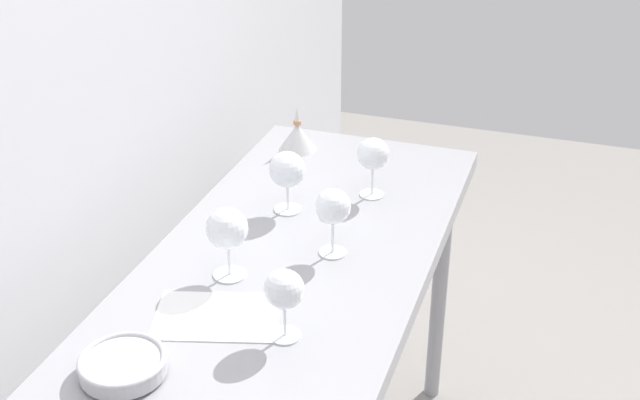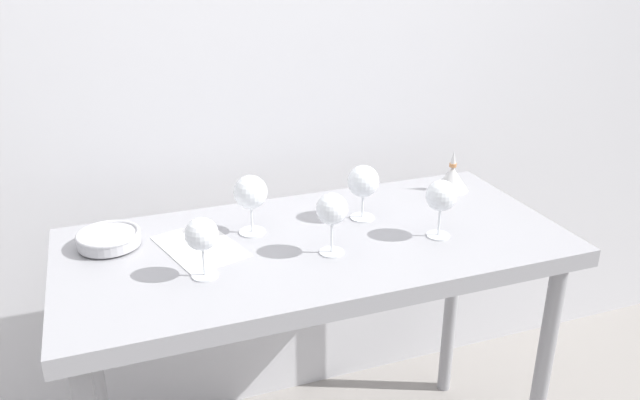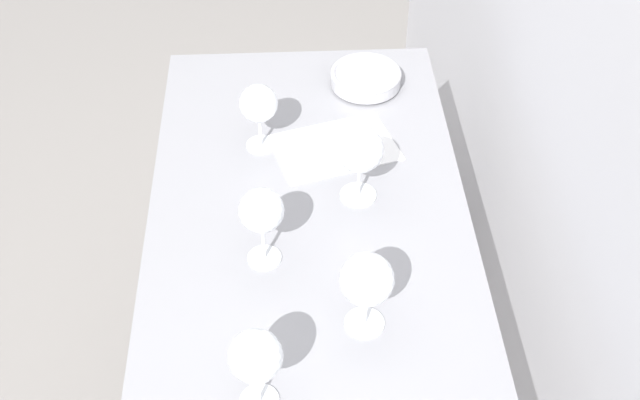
{
  "view_description": "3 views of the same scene",
  "coord_description": "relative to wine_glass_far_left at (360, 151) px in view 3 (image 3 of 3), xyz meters",
  "views": [
    {
      "loc": [
        -1.63,
        -0.62,
        1.96
      ],
      "look_at": [
        0.07,
        -0.05,
        1.01
      ],
      "focal_mm": 47.39,
      "sensor_mm": 36.0,
      "label": 1
    },
    {
      "loc": [
        -0.53,
        -1.49,
        1.68
      ],
      "look_at": [
        0.02,
        0.02,
        1.01
      ],
      "focal_mm": 35.31,
      "sensor_mm": 36.0,
      "label": 2
    },
    {
      "loc": [
        1.11,
        -0.04,
        2.08
      ],
      "look_at": [
        -0.05,
        0.01,
        0.99
      ],
      "focal_mm": 46.97,
      "sensor_mm": 36.0,
      "label": 3
    }
  ],
  "objects": [
    {
      "name": "wine_glass_near_left",
      "position": [
        -0.17,
        -0.2,
        -0.01
      ],
      "size": [
        0.08,
        0.08,
        0.16
      ],
      "color": "white",
      "rests_on": "steel_counter"
    },
    {
      "name": "wine_glass_near_center",
      "position": [
        0.17,
        -0.19,
        0.0
      ],
      "size": [
        0.08,
        0.08,
        0.17
      ],
      "color": "white",
      "rests_on": "steel_counter"
    },
    {
      "name": "wine_glass_far_left",
      "position": [
        0.0,
        0.0,
        0.0
      ],
      "size": [
        0.1,
        0.1,
        0.17
      ],
      "color": "white",
      "rests_on": "steel_counter"
    },
    {
      "name": "tasting_bowl",
      "position": [
        -0.39,
        0.05,
        -0.1
      ],
      "size": [
        0.17,
        0.17,
        0.04
      ],
      "color": "#4C4C4C",
      "rests_on": "steel_counter"
    },
    {
      "name": "back_wall",
      "position": [
        0.16,
        0.39,
        0.28
      ],
      "size": [
        3.8,
        0.04,
        2.6
      ],
      "primitive_type": "cube",
      "color": "silver",
      "rests_on": "ground_plane"
    },
    {
      "name": "steel_counter",
      "position": [
        0.16,
        -0.1,
        -0.23
      ],
      "size": [
        1.4,
        0.65,
        0.9
      ],
      "color": "#949499",
      "rests_on": "ground_plane"
    },
    {
      "name": "tasting_sheet_upper",
      "position": [
        -0.16,
        -0.04,
        -0.12
      ],
      "size": [
        0.24,
        0.3,
        0.0
      ],
      "primitive_type": "cube",
      "rotation": [
        0.0,
        0.0,
        0.29
      ],
      "color": "white",
      "rests_on": "steel_counter"
    },
    {
      "name": "wine_glass_near_right",
      "position": [
        0.49,
        -0.2,
        -0.0
      ],
      "size": [
        0.09,
        0.09,
        0.17
      ],
      "color": "white",
      "rests_on": "steel_counter"
    },
    {
      "name": "wine_glass_far_right",
      "position": [
        0.33,
        -0.02,
        -0.01
      ],
      "size": [
        0.09,
        0.09,
        0.17
      ],
      "color": "white",
      "rests_on": "steel_counter"
    }
  ]
}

